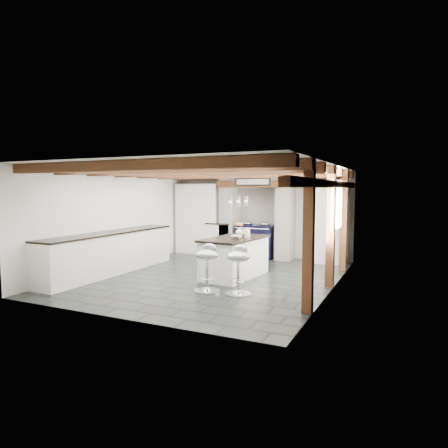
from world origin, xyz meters
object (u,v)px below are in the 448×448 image
at_px(range_cooker, 256,240).
at_px(kitchen_island, 235,257).
at_px(bar_stool_far, 207,262).
at_px(bar_stool_near, 239,264).

relative_size(range_cooker, kitchen_island, 0.56).
distance_m(kitchen_island, bar_stool_far, 1.36).
xyz_separation_m(kitchen_island, bar_stool_near, (0.64, -1.30, 0.11)).
bearing_deg(kitchen_island, range_cooker, 105.40).
height_order(range_cooker, kitchen_island, kitchen_island).
distance_m(range_cooker, bar_stool_far, 3.84).
distance_m(range_cooker, kitchen_island, 2.49).
bearing_deg(bar_stool_near, kitchen_island, 128.38).
height_order(kitchen_island, bar_stool_near, kitchen_island).
relative_size(range_cooker, bar_stool_far, 1.14).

